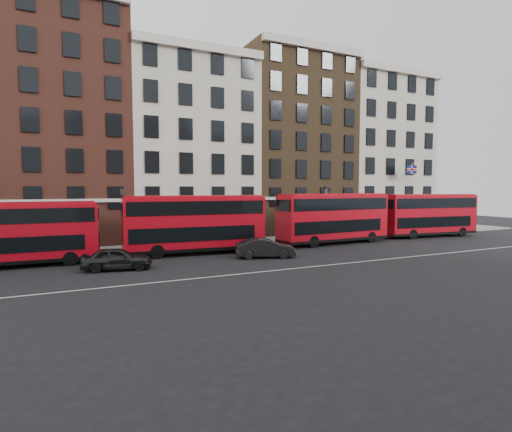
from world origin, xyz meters
name	(u,v)px	position (x,y,z in m)	size (l,w,h in m)	color
ground	(262,265)	(0.00, 0.00, 0.00)	(120.00, 120.00, 0.00)	black
pavement	(211,244)	(0.00, 10.50, 0.07)	(80.00, 5.00, 0.15)	gray
kerb	(221,248)	(0.00, 8.00, 0.08)	(80.00, 0.30, 0.16)	gray
road_centre_line	(276,270)	(0.00, -2.00, 0.01)	(70.00, 0.12, 0.01)	white
building_terrace	(185,142)	(-0.31, 17.88, 10.24)	(64.00, 11.95, 22.00)	#AFA897
bus_a	(14,232)	(-15.20, 6.53, 2.32)	(10.34, 2.61, 4.33)	#B70917
bus_b	(195,223)	(-2.77, 6.53, 2.51)	(11.30, 3.43, 4.68)	#B70917
bus_c	(333,217)	(10.78, 6.53, 2.55)	(11.44, 3.26, 4.76)	#B70917
bus_d	(428,214)	(23.36, 6.53, 2.48)	(11.20, 3.73, 4.62)	#B70917
car_rear	(117,259)	(-9.16, 2.56, 0.74)	(1.75, 4.34, 1.48)	black
car_front	(265,248)	(1.52, 2.50, 0.74)	(1.56, 4.47, 1.47)	black
lamp_post_left	(123,216)	(-8.00, 8.56, 3.08)	(0.44, 0.44, 5.33)	black
lamp_post_right	(325,210)	(11.16, 8.43, 3.08)	(0.44, 0.44, 5.33)	black
traffic_light	(418,213)	(23.53, 8.10, 2.45)	(0.25, 0.45, 3.27)	black
iron_railings	(204,236)	(0.00, 12.70, 0.65)	(6.60, 0.06, 1.00)	black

